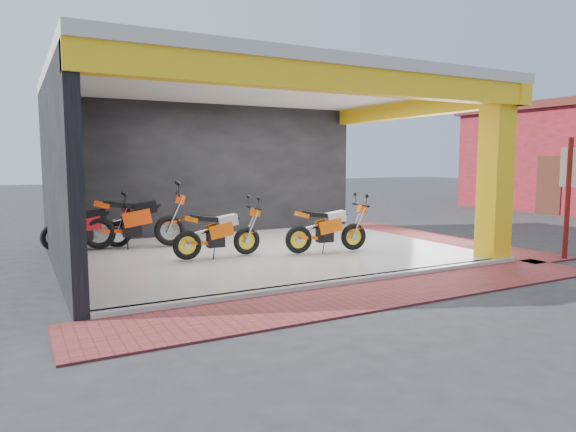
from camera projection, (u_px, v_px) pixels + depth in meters
ground at (315, 273)px, 9.36m from camera, size 80.00×80.00×0.00m
showroom_floor at (267, 253)px, 11.10m from camera, size 8.00×6.00×0.10m
showroom_ceiling at (267, 85)px, 10.72m from camera, size 8.40×6.40×0.20m
back_wall at (216, 171)px, 13.64m from camera, size 8.20×0.20×3.50m
left_wall at (57, 177)px, 9.00m from camera, size 0.20×6.20×3.50m
corner_column at (495, 175)px, 10.27m from camera, size 0.50×0.50×3.50m
header_beam_front at (349, 80)px, 8.12m from camera, size 8.40×0.30×0.40m
header_beam_right at (413, 109)px, 12.63m from camera, size 0.30×6.40×0.40m
floor_kerb at (347, 282)px, 8.46m from camera, size 8.00×0.20×0.10m
paver_front at (377, 294)px, 7.78m from camera, size 9.00×1.40×0.03m
paver_right at (433, 238)px, 13.36m from camera, size 1.40×7.00×0.03m
signpost at (568, 193)px, 10.43m from camera, size 0.13×0.34×2.50m
moto_hero at (354, 224)px, 10.96m from camera, size 2.03×1.00×1.19m
moto_row_a at (247, 227)px, 10.43m from camera, size 1.93×0.75×1.17m
moto_row_b at (170, 216)px, 11.47m from camera, size 2.45×1.33×1.42m
moto_row_d at (117, 221)px, 11.31m from camera, size 2.01×0.89×1.19m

